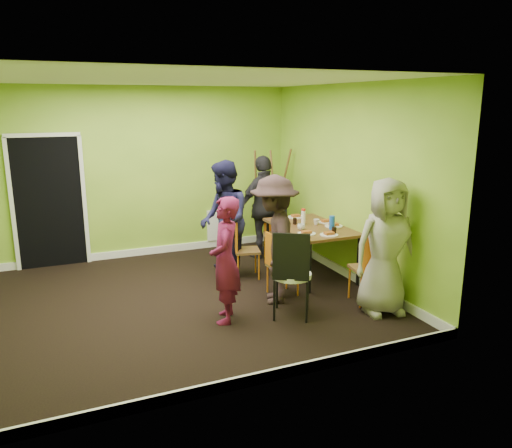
{
  "coord_description": "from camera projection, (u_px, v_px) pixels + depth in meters",
  "views": [
    {
      "loc": [
        -1.51,
        -6.02,
        2.53
      ],
      "look_at": [
        1.05,
        0.0,
        0.93
      ],
      "focal_mm": 35.0,
      "sensor_mm": 36.0,
      "label": 1
    }
  ],
  "objects": [
    {
      "name": "plate_near_left",
      "position": [
        281.0,
        221.0,
        7.69
      ],
      "size": [
        0.26,
        0.26,
        0.01
      ],
      "primitive_type": "cylinder",
      "color": "white",
      "rests_on": "dining_table"
    },
    {
      "name": "chair_left_far",
      "position": [
        242.0,
        245.0,
        7.32
      ],
      "size": [
        0.44,
        0.44,
        0.88
      ],
      "rotation": [
        0.0,
        0.0,
        -1.81
      ],
      "color": "orange",
      "rests_on": "ground"
    },
    {
      "name": "orange_bottle",
      "position": [
        302.0,
        222.0,
        7.49
      ],
      "size": [
        0.03,
        0.03,
        0.08
      ],
      "primitive_type": "cylinder",
      "color": "orange",
      "rests_on": "dining_table"
    },
    {
      "name": "person_standing",
      "position": [
        225.0,
        260.0,
        5.79
      ],
      "size": [
        0.53,
        0.64,
        1.5
      ],
      "primitive_type": "imported",
      "rotation": [
        0.0,
        0.0,
        -1.95
      ],
      "color": "maroon",
      "rests_on": "ground"
    },
    {
      "name": "person_left_far",
      "position": [
        224.0,
        220.0,
        7.24
      ],
      "size": [
        0.76,
        0.92,
        1.74
      ],
      "primitive_type": "imported",
      "rotation": [
        0.0,
        0.0,
        -1.7
      ],
      "color": "#151535",
      "rests_on": "ground"
    },
    {
      "name": "ground",
      "position": [
        183.0,
        300.0,
        6.56
      ],
      "size": [
        5.0,
        5.0,
        0.0
      ],
      "primitive_type": "plane",
      "color": "black",
      "rests_on": "ground"
    },
    {
      "name": "plate_wall_back",
      "position": [
        326.0,
        222.0,
        7.6
      ],
      "size": [
        0.22,
        0.22,
        0.01
      ],
      "primitive_type": "cylinder",
      "color": "white",
      "rests_on": "dining_table"
    },
    {
      "name": "plate_far_front",
      "position": [
        329.0,
        235.0,
        6.87
      ],
      "size": [
        0.25,
        0.25,
        0.01
      ],
      "primitive_type": "cylinder",
      "color": "white",
      "rests_on": "dining_table"
    },
    {
      "name": "chair_left_near",
      "position": [
        278.0,
        261.0,
        6.63
      ],
      "size": [
        0.38,
        0.37,
        0.86
      ],
      "rotation": [
        0.0,
        0.0,
        -1.51
      ],
      "color": "orange",
      "rests_on": "ground"
    },
    {
      "name": "chair_bentwood",
      "position": [
        292.0,
        270.0,
        5.89
      ],
      "size": [
        0.58,
        0.58,
        1.09
      ],
      "rotation": [
        0.0,
        0.0,
        -0.53
      ],
      "color": "black",
      "rests_on": "ground"
    },
    {
      "name": "person_back_end",
      "position": [
        264.0,
        207.0,
        8.25
      ],
      "size": [
        1.07,
        0.63,
        1.7
      ],
      "primitive_type": "imported",
      "rotation": [
        0.0,
        0.0,
        3.37
      ],
      "color": "black",
      "rests_on": "ground"
    },
    {
      "name": "glass_back",
      "position": [
        304.0,
        216.0,
        7.81
      ],
      "size": [
        0.06,
        0.06,
        0.09
      ],
      "primitive_type": "cylinder",
      "color": "black",
      "rests_on": "dining_table"
    },
    {
      "name": "glass_mid",
      "position": [
        295.0,
        221.0,
        7.49
      ],
      "size": [
        0.06,
        0.06,
        0.09
      ],
      "primitive_type": "cylinder",
      "color": "black",
      "rests_on": "dining_table"
    },
    {
      "name": "chair_front_end",
      "position": [
        371.0,
        264.0,
        6.32
      ],
      "size": [
        0.45,
        0.46,
        0.97
      ],
      "rotation": [
        0.0,
        0.0,
        -0.15
      ],
      "color": "orange",
      "rests_on": "ground"
    },
    {
      "name": "plate_far_back",
      "position": [
        296.0,
        217.0,
        7.94
      ],
      "size": [
        0.26,
        0.26,
        0.01
      ],
      "primitive_type": "cylinder",
      "color": "white",
      "rests_on": "dining_table"
    },
    {
      "name": "person_front_end",
      "position": [
        386.0,
        247.0,
        6.0
      ],
      "size": [
        0.89,
        0.65,
        1.68
      ],
      "primitive_type": "imported",
      "rotation": [
        0.0,
        0.0,
        -0.15
      ],
      "color": "gray",
      "rests_on": "ground"
    },
    {
      "name": "dining_table",
      "position": [
        311.0,
        229.0,
        7.42
      ],
      "size": [
        0.9,
        1.5,
        0.75
      ],
      "color": "black",
      "rests_on": "ground"
    },
    {
      "name": "easel",
      "position": [
        270.0,
        200.0,
        8.71
      ],
      "size": [
        0.71,
        0.67,
        1.77
      ],
      "color": "brown",
      "rests_on": "ground"
    },
    {
      "name": "room_walls",
      "position": [
        177.0,
        227.0,
        6.35
      ],
      "size": [
        5.04,
        4.54,
        2.82
      ],
      "color": "#72A129",
      "rests_on": "ground"
    },
    {
      "name": "thermos",
      "position": [
        303.0,
        218.0,
        7.44
      ],
      "size": [
        0.06,
        0.06,
        0.22
      ],
      "primitive_type": "cylinder",
      "color": "white",
      "rests_on": "dining_table"
    },
    {
      "name": "plate_near_right",
      "position": [
        307.0,
        234.0,
        6.93
      ],
      "size": [
        0.25,
        0.25,
        0.01
      ],
      "primitive_type": "cylinder",
      "color": "white",
      "rests_on": "dining_table"
    },
    {
      "name": "glass_front",
      "position": [
        334.0,
        230.0,
        6.93
      ],
      "size": [
        0.06,
        0.06,
        0.1
      ],
      "primitive_type": "cylinder",
      "color": "black",
      "rests_on": "dining_table"
    },
    {
      "name": "chair_back_end",
      "position": [
        275.0,
        217.0,
        8.22
      ],
      "size": [
        0.54,
        0.58,
        0.98
      ],
      "rotation": [
        0.0,
        0.0,
        2.76
      ],
      "color": "orange",
      "rests_on": "ground"
    },
    {
      "name": "cup_b",
      "position": [
        316.0,
        222.0,
        7.47
      ],
      "size": [
        0.09,
        0.09,
        0.08
      ],
      "primitive_type": "imported",
      "color": "white",
      "rests_on": "dining_table"
    },
    {
      "name": "cup_a",
      "position": [
        301.0,
        227.0,
        7.15
      ],
      "size": [
        0.11,
        0.11,
        0.09
      ],
      "primitive_type": "imported",
      "color": "white",
      "rests_on": "dining_table"
    },
    {
      "name": "blue_bottle",
      "position": [
        332.0,
        223.0,
        7.18
      ],
      "size": [
        0.08,
        0.08,
        0.2
      ],
      "primitive_type": "cylinder",
      "color": "blue",
      "rests_on": "dining_table"
    },
    {
      "name": "plate_wall_front",
      "position": [
        334.0,
        226.0,
        7.37
      ],
      "size": [
        0.26,
        0.26,
        0.01
      ],
      "primitive_type": "cylinder",
      "color": "white",
      "rests_on": "dining_table"
    },
    {
      "name": "person_left_near",
      "position": [
        274.0,
        240.0,
        6.36
      ],
      "size": [
        0.97,
        1.22,
        1.66
      ],
      "primitive_type": "imported",
      "rotation": [
        0.0,
        0.0,
        -1.95
      ],
      "color": "black",
      "rests_on": "ground"
    }
  ]
}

